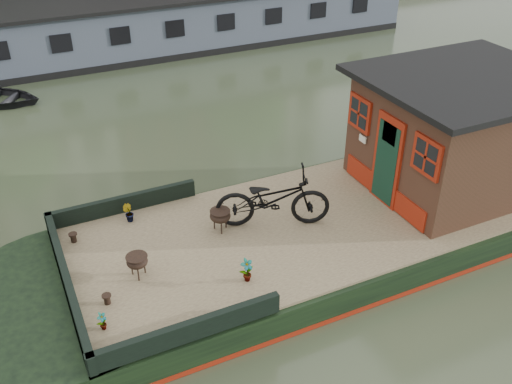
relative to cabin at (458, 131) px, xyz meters
name	(u,v)px	position (x,y,z in m)	size (l,w,h in m)	color
ground	(362,231)	(-2.19, 0.00, -1.88)	(120.00, 120.00, 0.00)	#2B3824
houseboat_hull	(307,237)	(-3.52, 0.00, -1.60)	(14.01, 4.02, 0.60)	black
houseboat_deck	(365,207)	(-2.19, 0.00, -1.25)	(11.80, 3.80, 0.05)	#9E8D61
bow_bulwark	(118,267)	(-7.25, 0.00, -1.05)	(3.00, 4.00, 0.35)	black
cabin	(458,131)	(0.00, 0.00, 0.00)	(4.00, 3.50, 2.42)	black
bicycle	(273,199)	(-4.18, 0.24, -0.65)	(0.76, 2.19, 1.15)	black
potted_plant_a	(247,270)	(-5.34, -1.07, -1.00)	(0.24, 0.16, 0.45)	brown
potted_plant_b	(128,213)	(-6.68, 1.54, -1.05)	(0.20, 0.16, 0.37)	maroon
potted_plant_e	(102,321)	(-7.79, -1.15, -1.07)	(0.17, 0.12, 0.32)	brown
brazier_front	(220,220)	(-5.17, 0.49, -1.01)	(0.41, 0.41, 0.44)	black
brazier_rear	(138,266)	(-6.96, -0.16, -1.02)	(0.39, 0.39, 0.42)	black
bollard_port	(73,238)	(-7.79, 1.32, -1.14)	(0.16, 0.16, 0.18)	black
bollard_stbd	(107,299)	(-7.60, -0.61, -1.14)	(0.15, 0.15, 0.18)	black
far_houseboat	(159,21)	(-2.19, 14.00, -0.91)	(20.40, 4.40, 2.11)	#434B5A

